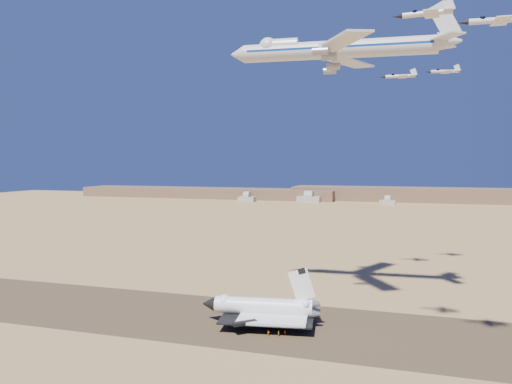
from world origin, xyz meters
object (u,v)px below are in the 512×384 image
(crew_a, at_px, (279,334))
(chase_jet_f, at_px, (444,71))
(carrier_747, at_px, (330,50))
(crew_c, at_px, (285,333))
(shuttle, at_px, (262,308))
(chase_jet_b, at_px, (495,20))
(crew_b, at_px, (269,333))
(chase_jet_a, at_px, (426,13))
(chase_jet_e, at_px, (400,76))

(crew_a, bearing_deg, chase_jet_f, -39.54)
(carrier_747, height_order, crew_c, carrier_747)
(crew_a, bearing_deg, shuttle, 27.90)
(shuttle, height_order, chase_jet_b, chase_jet_b)
(crew_a, distance_m, crew_b, 3.13)
(chase_jet_f, bearing_deg, crew_c, -128.89)
(shuttle, xyz_separation_m, chase_jet_f, (59.01, 85.99, 88.37))
(shuttle, bearing_deg, crew_b, -71.70)
(carrier_747, bearing_deg, chase_jet_a, -61.67)
(crew_b, relative_size, crew_c, 1.08)
(carrier_747, relative_size, chase_jet_a, 5.52)
(shuttle, xyz_separation_m, carrier_747, (18.04, 22.45, 87.22))
(chase_jet_b, xyz_separation_m, chase_jet_e, (-22.23, 101.25, 5.41))
(carrier_747, height_order, chase_jet_a, carrier_747)
(chase_jet_e, bearing_deg, crew_b, -117.78)
(crew_c, xyz_separation_m, chase_jet_f, (49.21, 94.28, 92.70))
(shuttle, relative_size, chase_jet_e, 2.53)
(crew_b, xyz_separation_m, chase_jet_a, (43.50, -15.86, 87.95))
(shuttle, xyz_separation_m, chase_jet_b, (62.66, -33.75, 78.81))
(carrier_747, bearing_deg, chase_jet_e, 59.66)
(shuttle, distance_m, chase_jet_f, 136.70)
(crew_c, height_order, chase_jet_f, chase_jet_f)
(crew_b, bearing_deg, chase_jet_a, -152.37)
(crew_a, bearing_deg, chase_jet_b, -125.24)
(shuttle, xyz_separation_m, crew_a, (8.15, -9.89, -4.33))
(shuttle, bearing_deg, crew_c, -48.56)
(crew_b, relative_size, chase_jet_a, 0.12)
(crew_b, relative_size, chase_jet_b, 0.12)
(shuttle, height_order, chase_jet_f, chase_jet_f)
(chase_jet_e, xyz_separation_m, chase_jet_f, (18.58, 18.50, 4.15))
(chase_jet_f, bearing_deg, shuttle, -135.79)
(crew_b, bearing_deg, crew_a, -130.04)
(crew_a, height_order, chase_jet_b, chase_jet_b)
(shuttle, distance_m, chase_jet_a, 100.13)
(chase_jet_b, relative_size, chase_jet_f, 0.94)
(chase_jet_b, bearing_deg, crew_b, 155.17)
(chase_jet_a, bearing_deg, shuttle, 156.73)
(shuttle, height_order, carrier_747, carrier_747)
(chase_jet_a, height_order, chase_jet_b, chase_jet_a)
(crew_c, bearing_deg, crew_a, 61.38)
(chase_jet_a, bearing_deg, crew_c, 160.38)
(carrier_747, height_order, chase_jet_f, carrier_747)
(crew_a, relative_size, crew_b, 0.92)
(shuttle, distance_m, chase_jet_b, 106.19)
(crew_a, distance_m, crew_c, 2.30)
(carrier_747, xyz_separation_m, crew_c, (-8.25, -30.74, -91.54))
(chase_jet_e, height_order, chase_jet_f, chase_jet_f)
(carrier_747, distance_m, chase_jet_f, 75.62)
(shuttle, distance_m, crew_b, 11.99)
(crew_a, height_order, crew_c, crew_c)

